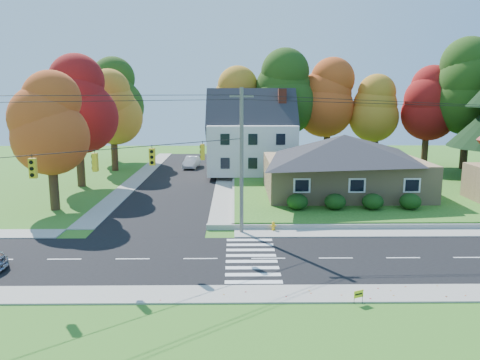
# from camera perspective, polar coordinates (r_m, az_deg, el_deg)

# --- Properties ---
(ground) EXTENTS (120.00, 120.00, 0.00)m
(ground) POSITION_cam_1_polar(r_m,az_deg,el_deg) (28.01, 3.46, -9.55)
(ground) COLOR #3D7923
(road_main) EXTENTS (90.00, 8.00, 0.02)m
(road_main) POSITION_cam_1_polar(r_m,az_deg,el_deg) (28.01, 3.46, -9.53)
(road_main) COLOR black
(road_main) RESTS_ON ground
(road_cross) EXTENTS (8.00, 44.00, 0.02)m
(road_cross) POSITION_cam_1_polar(r_m,az_deg,el_deg) (53.44, -7.14, 0.14)
(road_cross) COLOR black
(road_cross) RESTS_ON ground
(sidewalk_north) EXTENTS (90.00, 2.00, 0.08)m
(sidewalk_north) POSITION_cam_1_polar(r_m,az_deg,el_deg) (32.73, 2.84, -6.47)
(sidewalk_north) COLOR #9C9A90
(sidewalk_north) RESTS_ON ground
(sidewalk_south) EXTENTS (90.00, 2.00, 0.08)m
(sidewalk_south) POSITION_cam_1_polar(r_m,az_deg,el_deg) (23.38, 4.37, -13.68)
(sidewalk_south) COLOR #9C9A90
(sidewalk_south) RESTS_ON ground
(lawn) EXTENTS (30.00, 30.00, 0.50)m
(lawn) POSITION_cam_1_polar(r_m,az_deg,el_deg) (50.43, 16.61, -0.58)
(lawn) COLOR #3D7923
(lawn) RESTS_ON ground
(ranch_house) EXTENTS (14.60, 10.60, 5.40)m
(ranch_house) POSITION_cam_1_polar(r_m,az_deg,el_deg) (43.85, 12.49, 1.99)
(ranch_house) COLOR tan
(ranch_house) RESTS_ON lawn
(colonial_house) EXTENTS (10.40, 8.40, 9.60)m
(colonial_house) POSITION_cam_1_polar(r_m,az_deg,el_deg) (54.50, 1.45, 5.27)
(colonial_house) COLOR silver
(colonial_house) RESTS_ON lawn
(hedge_row) EXTENTS (10.70, 1.70, 1.27)m
(hedge_row) POSITION_cam_1_polar(r_m,az_deg,el_deg) (38.21, 13.72, -2.57)
(hedge_row) COLOR #163A10
(hedge_row) RESTS_ON lawn
(traffic_infrastructure) EXTENTS (38.10, 10.66, 10.00)m
(traffic_infrastructure) POSITION_cam_1_polar(r_m,az_deg,el_deg) (28.00, 3.08, 1.35)
(traffic_infrastructure) COLOR #666059
(traffic_infrastructure) RESTS_ON ground
(tree_lot_0) EXTENTS (6.72, 6.72, 12.51)m
(tree_lot_0) POSITION_cam_1_polar(r_m,az_deg,el_deg) (60.24, -0.71, 9.33)
(tree_lot_0) COLOR #3F2A19
(tree_lot_0) RESTS_ON lawn
(tree_lot_1) EXTENTS (7.84, 7.84, 14.60)m
(tree_lot_1) POSITION_cam_1_polar(r_m,az_deg,el_deg) (59.53, 5.17, 10.53)
(tree_lot_1) COLOR #3F2A19
(tree_lot_1) RESTS_ON lawn
(tree_lot_2) EXTENTS (7.28, 7.28, 13.56)m
(tree_lot_2) POSITION_cam_1_polar(r_m,az_deg,el_deg) (61.41, 10.73, 9.79)
(tree_lot_2) COLOR #3F2A19
(tree_lot_2) RESTS_ON lawn
(tree_lot_3) EXTENTS (6.16, 6.16, 11.47)m
(tree_lot_3) POSITION_cam_1_polar(r_m,az_deg,el_deg) (61.93, 16.37, 8.34)
(tree_lot_3) COLOR #3F2A19
(tree_lot_3) RESTS_ON lawn
(tree_lot_4) EXTENTS (6.72, 6.72, 12.51)m
(tree_lot_4) POSITION_cam_1_polar(r_m,az_deg,el_deg) (62.98, 21.96, 8.63)
(tree_lot_4) COLOR #3F2A19
(tree_lot_4) RESTS_ON lawn
(tree_lot_5) EXTENTS (8.40, 8.40, 15.64)m
(tree_lot_5) POSITION_cam_1_polar(r_m,az_deg,el_deg) (62.81, 26.21, 10.11)
(tree_lot_5) COLOR #3F2A19
(tree_lot_5) RESTS_ON lawn
(tree_west_0) EXTENTS (6.16, 6.16, 11.47)m
(tree_west_0) POSITION_cam_1_polar(r_m,az_deg,el_deg) (41.14, -22.23, 6.36)
(tree_west_0) COLOR #3F2A19
(tree_west_0) RESTS_ON ground
(tree_west_1) EXTENTS (7.28, 7.28, 13.56)m
(tree_west_1) POSITION_cam_1_polar(r_m,az_deg,el_deg) (50.83, -19.28, 8.69)
(tree_west_1) COLOR #3F2A19
(tree_west_1) RESTS_ON ground
(tree_west_2) EXTENTS (6.72, 6.72, 12.51)m
(tree_west_2) POSITION_cam_1_polar(r_m,az_deg,el_deg) (60.16, -15.31, 8.49)
(tree_west_2) COLOR #3F2A19
(tree_west_2) RESTS_ON ground
(tree_west_3) EXTENTS (7.84, 7.84, 14.60)m
(tree_west_3) POSITION_cam_1_polar(r_m,az_deg,el_deg) (68.38, -15.32, 9.79)
(tree_west_3) COLOR #3F2A19
(tree_west_3) RESTS_ON ground
(white_car) EXTENTS (2.06, 4.59, 1.46)m
(white_car) POSITION_cam_1_polar(r_m,az_deg,el_deg) (61.08, -5.93, 2.18)
(white_car) COLOR silver
(white_car) RESTS_ON road_cross
(fire_hydrant) EXTENTS (0.39, 0.31, 0.69)m
(fire_hydrant) POSITION_cam_1_polar(r_m,az_deg,el_deg) (33.27, 4.08, -5.68)
(fire_hydrant) COLOR #F1B112
(fire_hydrant) RESTS_ON ground
(yard_sign) EXTENTS (0.49, 0.25, 0.66)m
(yard_sign) POSITION_cam_1_polar(r_m,az_deg,el_deg) (22.91, 14.26, -13.35)
(yard_sign) COLOR black
(yard_sign) RESTS_ON ground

